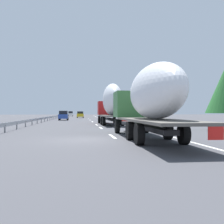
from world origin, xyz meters
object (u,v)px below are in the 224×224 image
at_px(car_yellow_coupe, 80,115).
at_px(road_sign, 113,109).
at_px(truck_lead, 111,103).
at_px(truck_trailing, 149,98).
at_px(car_blue_sedan, 64,115).
at_px(car_white_van, 71,114).

xyz_separation_m(car_yellow_coupe, road_sign, (-19.04, -6.74, 1.39)).
xyz_separation_m(truck_lead, truck_trailing, (-18.50, -0.00, -0.38)).
bearing_deg(car_yellow_coupe, car_blue_sedan, 171.39).
distance_m(car_yellow_coupe, road_sign, 20.25).
distance_m(truck_trailing, car_white_van, 92.03).
height_order(car_blue_sedan, car_white_van, car_white_van).
xyz_separation_m(truck_trailing, road_sign, (42.54, -3.10, -0.05)).
height_order(car_yellow_coupe, car_white_van, car_white_van).
distance_m(truck_lead, car_yellow_coupe, 43.26).
xyz_separation_m(truck_lead, car_white_van, (73.24, 7.18, -1.78)).
bearing_deg(truck_lead, car_yellow_coupe, 4.84).
xyz_separation_m(car_white_van, road_sign, (-49.20, -10.28, 1.34)).
bearing_deg(truck_lead, car_blue_sedan, 18.36).
relative_size(truck_trailing, road_sign, 4.27).
height_order(truck_lead, road_sign, truck_lead).
relative_size(truck_lead, truck_trailing, 0.99).
relative_size(car_yellow_coupe, car_white_van, 1.09).
distance_m(truck_lead, road_sign, 24.24).
bearing_deg(car_white_van, car_yellow_coupe, -173.31).
xyz_separation_m(truck_lead, road_sign, (24.03, -3.10, -0.43)).
distance_m(truck_trailing, road_sign, 42.65).
bearing_deg(truck_trailing, car_blue_sedan, 10.01).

